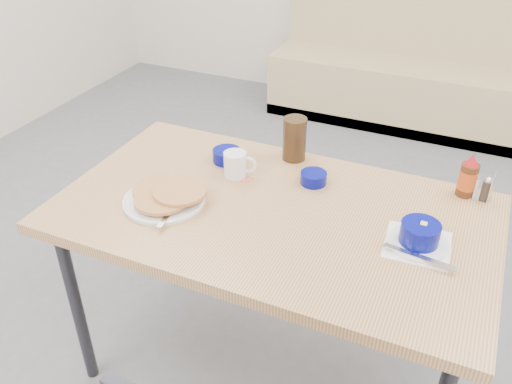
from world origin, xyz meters
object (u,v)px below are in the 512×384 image
at_px(amber_tumbler, 295,139).
at_px(condiment_caddy, 480,189).
at_px(grits_setting, 419,237).
at_px(syrup_bottle, 468,178).
at_px(butter_bowl, 313,178).
at_px(coffee_mug, 236,164).
at_px(pancake_plate, 166,197).
at_px(dining_table, 273,224).
at_px(booth_bench, 406,73).
at_px(creamer_bowl, 227,156).

distance_m(amber_tumbler, condiment_caddy, 0.66).
xyz_separation_m(grits_setting, syrup_bottle, (0.09, 0.34, 0.03)).
bearing_deg(amber_tumbler, grits_setting, -33.42).
bearing_deg(butter_bowl, coffee_mug, -166.37).
bearing_deg(grits_setting, pancake_plate, -172.60).
distance_m(dining_table, grits_setting, 0.47).
relative_size(booth_bench, butter_bowl, 20.81).
bearing_deg(butter_bowl, dining_table, -108.27).
relative_size(pancake_plate, butter_bowl, 3.08).
height_order(pancake_plate, amber_tumbler, amber_tumbler).
bearing_deg(dining_table, grits_setting, -0.22).
xyz_separation_m(grits_setting, condiment_caddy, (0.14, 0.34, 0.00)).
distance_m(pancake_plate, syrup_bottle, 1.00).
bearing_deg(grits_setting, syrup_bottle, 74.69).
bearing_deg(booth_bench, butter_bowl, -88.35).
height_order(booth_bench, pancake_plate, booth_bench).
bearing_deg(pancake_plate, condiment_caddy, 25.47).
relative_size(creamer_bowl, amber_tumbler, 0.63).
height_order(coffee_mug, grits_setting, coffee_mug).
distance_m(dining_table, condiment_caddy, 0.69).
bearing_deg(grits_setting, creamer_bowl, 163.36).
height_order(butter_bowl, syrup_bottle, syrup_bottle).
height_order(booth_bench, syrup_bottle, booth_bench).
xyz_separation_m(booth_bench, creamer_bowl, (-0.28, -2.32, 0.43)).
relative_size(booth_bench, grits_setting, 8.61).
xyz_separation_m(dining_table, condiment_caddy, (0.60, 0.34, 0.10)).
xyz_separation_m(pancake_plate, butter_bowl, (0.41, 0.31, 0.00)).
relative_size(butter_bowl, syrup_bottle, 0.59).
bearing_deg(coffee_mug, creamer_bowl, 134.53).
bearing_deg(syrup_bottle, grits_setting, -105.31).
distance_m(butter_bowl, condiment_caddy, 0.55).
distance_m(dining_table, creamer_bowl, 0.36).
bearing_deg(amber_tumbler, condiment_caddy, 0.00).
xyz_separation_m(booth_bench, dining_table, (0.00, -2.53, 0.35)).
xyz_separation_m(booth_bench, amber_tumbler, (-0.06, -2.19, 0.49)).
bearing_deg(coffee_mug, syrup_bottle, 14.97).
height_order(pancake_plate, condiment_caddy, condiment_caddy).
bearing_deg(syrup_bottle, amber_tumbler, 180.00).
bearing_deg(syrup_bottle, creamer_bowl, -171.69).
bearing_deg(dining_table, butter_bowl, 71.73).
relative_size(booth_bench, coffee_mug, 16.37).
relative_size(dining_table, coffee_mug, 12.06).
distance_m(grits_setting, condiment_caddy, 0.37).
distance_m(coffee_mug, butter_bowl, 0.27).
distance_m(grits_setting, creamer_bowl, 0.77).
distance_m(butter_bowl, syrup_bottle, 0.51).
xyz_separation_m(booth_bench, condiment_caddy, (0.60, -2.19, 0.45)).
relative_size(coffee_mug, syrup_bottle, 0.75).
relative_size(pancake_plate, amber_tumbler, 1.73).
bearing_deg(butter_bowl, booth_bench, 91.65).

